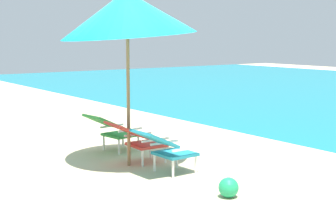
% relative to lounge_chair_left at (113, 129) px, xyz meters
% --- Properties ---
extents(ground_plane, '(40.00, 40.00, 0.00)m').
position_rel_lounge_chair_left_xyz_m(ground_plane, '(0.86, 4.01, -0.40)').
color(ground_plane, '#CCB78E').
extents(lounge_chair_left, '(0.63, 0.93, 0.68)m').
position_rel_lounge_chair_left_xyz_m(lounge_chair_left, '(0.00, 0.00, 0.00)').
color(lounge_chair_left, '#338E3D').
rests_on(lounge_chair_left, ground_plane).
extents(lounge_chair_center, '(0.56, 0.89, 0.68)m').
position_rel_lounge_chair_left_xyz_m(lounge_chair_center, '(0.92, -0.10, 0.00)').
color(lounge_chair_center, red).
rests_on(lounge_chair_center, ground_plane).
extents(lounge_chair_right, '(0.56, 0.89, 0.68)m').
position_rel_lounge_chair_left_xyz_m(lounge_chair_right, '(1.71, -0.11, 0.00)').
color(lounge_chair_right, teal).
rests_on(lounge_chair_right, ground_plane).
extents(beach_umbrella_center, '(2.15, 2.20, 2.71)m').
position_rel_lounge_chair_left_xyz_m(beach_umbrella_center, '(0.96, -0.27, 1.90)').
color(beach_umbrella_center, olive).
rests_on(beach_umbrella_center, ground_plane).
extents(beach_ball, '(0.25, 0.25, 0.25)m').
position_rel_lounge_chair_left_xyz_m(beach_ball, '(3.03, -0.11, -0.28)').
color(beach_ball, '#1E9E60').
rests_on(beach_ball, ground_plane).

